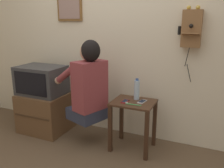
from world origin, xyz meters
name	(u,v)px	position (x,y,z in m)	size (l,w,h in m)	color
wall_back	(116,35)	(0.00, 1.18, 1.27)	(6.80, 0.05, 2.55)	beige
side_table	(133,114)	(0.38, 0.80, 0.43)	(0.47, 0.39, 0.57)	#422819
person	(88,84)	(-0.13, 0.69, 0.75)	(0.63, 0.53, 0.93)	#2D3347
tv_stand	(46,112)	(-0.86, 0.80, 0.26)	(0.60, 0.54, 0.51)	brown
television	(41,80)	(-0.88, 0.79, 0.69)	(0.59, 0.42, 0.37)	#38383A
wall_phone_antique	(192,28)	(0.90, 1.09, 1.36)	(0.24, 0.18, 0.80)	brown
framed_picture	(69,5)	(-0.63, 1.14, 1.64)	(0.36, 0.03, 0.40)	brown
cell_phone_held	(125,101)	(0.30, 0.76, 0.58)	(0.06, 0.12, 0.01)	maroon
cell_phone_spare	(142,102)	(0.47, 0.82, 0.58)	(0.08, 0.13, 0.01)	silver
water_bottle	(137,90)	(0.38, 0.89, 0.69)	(0.06, 0.06, 0.24)	#ADC6DB
toothbrush	(132,104)	(0.40, 0.70, 0.58)	(0.17, 0.02, 0.02)	#4CBF66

